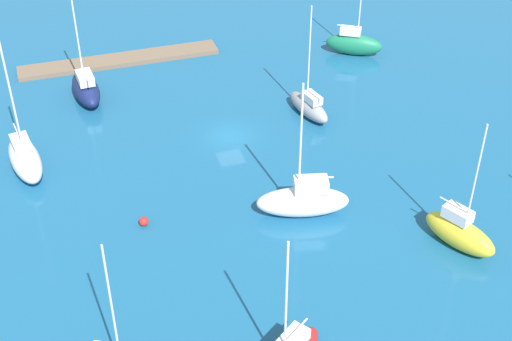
{
  "coord_description": "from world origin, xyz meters",
  "views": [
    {
      "loc": [
        15.64,
        56.64,
        37.91
      ],
      "look_at": [
        0.0,
        8.16,
        1.5
      ],
      "focal_mm": 50.68,
      "sensor_mm": 36.0,
      "label": 1
    }
  ],
  "objects_px": {
    "sailboat_yellow_by_breakwater": "(460,232)",
    "sailboat_white_inner_mooring": "(303,200)",
    "sailboat_green_off_beacon": "(354,43)",
    "mooring_buoy_red": "(144,221)",
    "sailboat_gray_outer_mooring": "(309,106)",
    "sailboat_white_east_end": "(25,158)",
    "pier_dock": "(120,60)",
    "sailboat_navy_far_north": "(86,88)"
  },
  "relations": [
    {
      "from": "sailboat_yellow_by_breakwater",
      "to": "mooring_buoy_red",
      "type": "height_order",
      "value": "sailboat_yellow_by_breakwater"
    },
    {
      "from": "sailboat_gray_outer_mooring",
      "to": "sailboat_navy_far_north",
      "type": "distance_m",
      "value": 23.25
    },
    {
      "from": "sailboat_gray_outer_mooring",
      "to": "mooring_buoy_red",
      "type": "height_order",
      "value": "sailboat_gray_outer_mooring"
    },
    {
      "from": "sailboat_yellow_by_breakwater",
      "to": "sailboat_white_inner_mooring",
      "type": "relative_size",
      "value": 0.93
    },
    {
      "from": "sailboat_gray_outer_mooring",
      "to": "sailboat_green_off_beacon",
      "type": "distance_m",
      "value": 14.97
    },
    {
      "from": "sailboat_gray_outer_mooring",
      "to": "sailboat_white_inner_mooring",
      "type": "relative_size",
      "value": 0.94
    },
    {
      "from": "sailboat_gray_outer_mooring",
      "to": "sailboat_navy_far_north",
      "type": "bearing_deg",
      "value": 52.43
    },
    {
      "from": "pier_dock",
      "to": "sailboat_green_off_beacon",
      "type": "distance_m",
      "value": 27.0
    },
    {
      "from": "sailboat_white_inner_mooring",
      "to": "mooring_buoy_red",
      "type": "bearing_deg",
      "value": 3.15
    },
    {
      "from": "pier_dock",
      "to": "sailboat_gray_outer_mooring",
      "type": "bearing_deg",
      "value": 132.81
    },
    {
      "from": "sailboat_white_east_end",
      "to": "pier_dock",
      "type": "bearing_deg",
      "value": 139.73
    },
    {
      "from": "sailboat_navy_far_north",
      "to": "sailboat_yellow_by_breakwater",
      "type": "relative_size",
      "value": 1.13
    },
    {
      "from": "sailboat_white_east_end",
      "to": "sailboat_white_inner_mooring",
      "type": "bearing_deg",
      "value": 48.94
    },
    {
      "from": "pier_dock",
      "to": "sailboat_navy_far_north",
      "type": "distance_m",
      "value": 8.77
    },
    {
      "from": "sailboat_gray_outer_mooring",
      "to": "sailboat_navy_far_north",
      "type": "relative_size",
      "value": 0.9
    },
    {
      "from": "sailboat_gray_outer_mooring",
      "to": "sailboat_yellow_by_breakwater",
      "type": "bearing_deg",
      "value": 178.53
    },
    {
      "from": "sailboat_yellow_by_breakwater",
      "to": "sailboat_white_inner_mooring",
      "type": "height_order",
      "value": "sailboat_white_inner_mooring"
    },
    {
      "from": "sailboat_green_off_beacon",
      "to": "sailboat_yellow_by_breakwater",
      "type": "distance_m",
      "value": 33.85
    },
    {
      "from": "sailboat_green_off_beacon",
      "to": "mooring_buoy_red",
      "type": "bearing_deg",
      "value": -109.27
    },
    {
      "from": "sailboat_gray_outer_mooring",
      "to": "sailboat_white_east_end",
      "type": "xyz_separation_m",
      "value": [
        27.68,
        1.11,
        0.22
      ]
    },
    {
      "from": "sailboat_yellow_by_breakwater",
      "to": "sailboat_white_east_end",
      "type": "bearing_deg",
      "value": -148.55
    },
    {
      "from": "mooring_buoy_red",
      "to": "sailboat_green_off_beacon",
      "type": "bearing_deg",
      "value": -141.29
    },
    {
      "from": "pier_dock",
      "to": "sailboat_gray_outer_mooring",
      "type": "relative_size",
      "value": 1.95
    },
    {
      "from": "sailboat_yellow_by_breakwater",
      "to": "mooring_buoy_red",
      "type": "distance_m",
      "value": 25.14
    },
    {
      "from": "sailboat_white_east_end",
      "to": "sailboat_yellow_by_breakwater",
      "type": "xyz_separation_m",
      "value": [
        -31.61,
        21.0,
        0.08
      ]
    },
    {
      "from": "pier_dock",
      "to": "sailboat_navy_far_north",
      "type": "relative_size",
      "value": 1.75
    },
    {
      "from": "sailboat_white_inner_mooring",
      "to": "mooring_buoy_red",
      "type": "xyz_separation_m",
      "value": [
        12.89,
        -2.57,
        -1.01
      ]
    },
    {
      "from": "sailboat_gray_outer_mooring",
      "to": "sailboat_white_east_end",
      "type": "distance_m",
      "value": 27.7
    },
    {
      "from": "pier_dock",
      "to": "mooring_buoy_red",
      "type": "height_order",
      "value": "mooring_buoy_red"
    },
    {
      "from": "sailboat_gray_outer_mooring",
      "to": "mooring_buoy_red",
      "type": "distance_m",
      "value": 22.57
    },
    {
      "from": "sailboat_navy_far_north",
      "to": "sailboat_yellow_by_breakwater",
      "type": "distance_m",
      "value": 40.74
    },
    {
      "from": "sailboat_white_east_end",
      "to": "sailboat_white_inner_mooring",
      "type": "height_order",
      "value": "sailboat_white_east_end"
    },
    {
      "from": "sailboat_white_east_end",
      "to": "sailboat_navy_far_north",
      "type": "bearing_deg",
      "value": 140.1
    },
    {
      "from": "pier_dock",
      "to": "sailboat_white_inner_mooring",
      "type": "distance_m",
      "value": 33.76
    },
    {
      "from": "pier_dock",
      "to": "sailboat_white_inner_mooring",
      "type": "height_order",
      "value": "sailboat_white_inner_mooring"
    },
    {
      "from": "sailboat_white_east_end",
      "to": "sailboat_white_inner_mooring",
      "type": "relative_size",
      "value": 1.11
    },
    {
      "from": "mooring_buoy_red",
      "to": "sailboat_white_inner_mooring",
      "type": "bearing_deg",
      "value": 168.73
    },
    {
      "from": "mooring_buoy_red",
      "to": "sailboat_navy_far_north",
      "type": "bearing_deg",
      "value": -85.35
    },
    {
      "from": "sailboat_navy_far_north",
      "to": "sailboat_yellow_by_breakwater",
      "type": "bearing_deg",
      "value": -147.08
    },
    {
      "from": "sailboat_white_east_end",
      "to": "sailboat_gray_outer_mooring",
      "type": "bearing_deg",
      "value": 83.38
    },
    {
      "from": "pier_dock",
      "to": "sailboat_gray_outer_mooring",
      "type": "distance_m",
      "value": 23.98
    },
    {
      "from": "sailboat_white_inner_mooring",
      "to": "sailboat_yellow_by_breakwater",
      "type": "bearing_deg",
      "value": 157.89
    }
  ]
}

